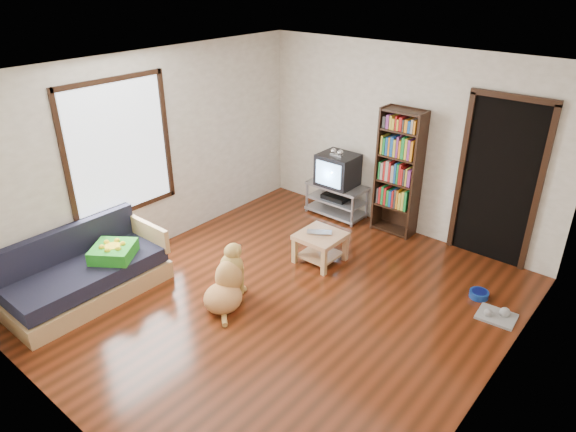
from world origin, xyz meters
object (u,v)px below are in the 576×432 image
Objects in this scene: bookshelf at (399,166)px; dog at (227,283)px; coffee_table at (320,242)px; laptop at (319,234)px; crt_tv at (339,169)px; green_cushion at (113,252)px; tv_stand at (337,198)px; sofa at (87,276)px; grey_rag at (496,316)px; dog_bowl at (479,294)px.

dog is (-0.58, -2.78, -0.75)m from bookshelf.
laptop is at bearing -90.00° from coffee_table.
crt_tv is 2.78m from dog.
green_cushion is 3.44m from tv_stand.
green_cushion reaches higher than laptop.
crt_tv is at bearing 116.30° from coffee_table.
crt_tv is 3.81m from sofa.
bookshelf is at bearing 62.68° from sofa.
green_cushion is at bearing -147.86° from grey_rag.
bookshelf is at bearing 26.90° from green_cushion.
bookshelf is (1.80, 3.42, 0.50)m from green_cushion.
bookshelf is 4.26m from sofa.
bookshelf reaches higher than dog_bowl.
dog_bowl is 4.57m from sofa.
coffee_table is at bearing -63.70° from crt_tv.
dog_bowl is at bearing -16.17° from tv_stand.
green_cushion is at bearing -142.88° from dog_bowl.
dog_bowl is 0.12× the size of bookshelf.
grey_rag is 3.04m from tv_stand.
green_cushion is at bearing -160.02° from laptop.
sofa is at bearing -145.46° from grey_rag.
sofa is at bearing -124.59° from coffee_table.
grey_rag is at bearing -39.81° from dog_bowl.
dog is (-0.27, -1.40, -0.03)m from coffee_table.
laptop is 1.52m from crt_tv.
dog_bowl is at bearing -16.62° from crt_tv.
laptop is 0.36× the size of tv_stand.
green_cushion reaches higher than dog_bowl.
dog_bowl reaches higher than grey_rag.
crt_tv is 1.53m from coffee_table.
tv_stand is at bearing 40.33° from green_cushion.
laptop reaches higher than dog_bowl.
tv_stand is 1.55× the size of crt_tv.
bookshelf is (0.95, 0.09, 0.73)m from tv_stand.
crt_tv reaches higher than grey_rag.
green_cushion is at bearing -126.24° from coffee_table.
bookshelf is 2.34× the size of dog.
sofa is at bearing -158.31° from laptop.
green_cushion is 0.41m from sofa.
bookshelf reaches higher than tv_stand.
dog is (0.37, -2.71, -0.49)m from crt_tv.
crt_tv reaches higher than green_cushion.
green_cushion is 2.07× the size of dog_bowl.
dog is at bearing -82.15° from crt_tv.
sofa is at bearing -105.02° from tv_stand.
laptop is 0.14m from coffee_table.
grey_rag is (3.71, 2.33, -0.48)m from green_cushion.
tv_stand is 2.71m from dog.
dog is at bearing -82.09° from tv_stand.
laptop is 0.18× the size of bookshelf.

